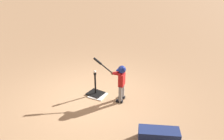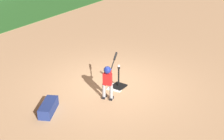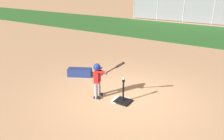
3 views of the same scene
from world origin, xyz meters
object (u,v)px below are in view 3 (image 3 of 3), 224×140
batter_child (98,76)px  baseball (124,79)px  batting_tee (123,99)px  bleachers_center (152,13)px  bleachers_far_left (213,16)px  equipment_bag (80,72)px

batter_child → baseball: size_ratio=15.75×
batting_tee → batter_child: 0.94m
batter_child → bleachers_center: size_ratio=0.34×
bleachers_far_left → equipment_bag: size_ratio=3.45×
baseball → bleachers_center: bleachers_center is taller
batter_child → equipment_bag: 1.81m
bleachers_center → bleachers_far_left: bearing=4.6°
bleachers_far_left → equipment_bag: bleachers_far_left is taller
batter_child → baseball: 0.76m
bleachers_center → baseball: bearing=-70.3°
batter_child → bleachers_far_left: (0.48, 16.62, -0.15)m
bleachers_far_left → equipment_bag: 15.84m
bleachers_far_left → batting_tee: bearing=-89.1°
batting_tee → bleachers_center: bleachers_center is taller
batter_child → equipment_bag: size_ratio=1.39×
baseball → batting_tee: bearing=90.0°
baseball → bleachers_center: size_ratio=0.02×
equipment_bag → batting_tee: bearing=-46.6°
batting_tee → bleachers_far_left: size_ratio=0.23×
batting_tee → bleachers_far_left: 16.51m
bleachers_center → bleachers_far_left: (5.50, 0.44, 0.02)m
batting_tee → batter_child: batter_child is taller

